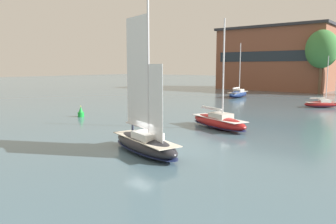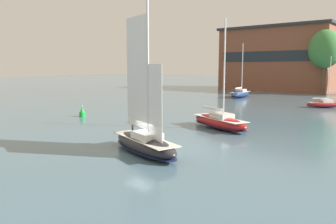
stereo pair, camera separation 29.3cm
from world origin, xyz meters
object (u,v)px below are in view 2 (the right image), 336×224
at_px(sailboat_moored_outer_mooring, 219,121).
at_px(channel_buoy, 82,112).
at_px(sailboat_moored_far_slip, 240,94).
at_px(sailboat_main, 144,141).
at_px(sailboat_moored_near_marina, 325,104).
at_px(tree_shore_left, 325,49).

height_order(sailboat_moored_outer_mooring, channel_buoy, sailboat_moored_outer_mooring).
distance_m(sailboat_moored_far_slip, channel_buoy, 40.19).
relative_size(sailboat_main, sailboat_moored_outer_mooring, 0.99).
bearing_deg(sailboat_moored_near_marina, sailboat_moored_outer_mooring, -98.83).
height_order(tree_shore_left, sailboat_moored_outer_mooring, tree_shore_left).
distance_m(sailboat_main, sailboat_moored_outer_mooring, 12.94).
bearing_deg(sailboat_moored_near_marina, sailboat_moored_far_slip, 157.88).
xyz_separation_m(tree_shore_left, sailboat_moored_near_marina, (7.53, -28.10, -10.47)).
xyz_separation_m(sailboat_moored_outer_mooring, channel_buoy, (-19.09, -4.37, -0.20)).
bearing_deg(sailboat_moored_far_slip, channel_buoy, -95.30).
relative_size(sailboat_moored_near_marina, sailboat_moored_far_slip, 0.72).
height_order(tree_shore_left, sailboat_moored_near_marina, tree_shore_left).
height_order(sailboat_main, channel_buoy, sailboat_main).
xyz_separation_m(tree_shore_left, sailboat_moored_outer_mooring, (3.24, -55.75, -10.25)).
relative_size(sailboat_main, sailboat_moored_near_marina, 1.38).
bearing_deg(sailboat_moored_near_marina, channel_buoy, -126.15).
relative_size(sailboat_moored_far_slip, sailboat_moored_outer_mooring, 1.00).
bearing_deg(channel_buoy, sailboat_moored_near_marina, 53.85).
relative_size(sailboat_main, sailboat_moored_far_slip, 0.99).
xyz_separation_m(tree_shore_left, sailboat_main, (3.92, -68.67, -10.10)).
bearing_deg(tree_shore_left, sailboat_main, -86.73).
xyz_separation_m(tree_shore_left, sailboat_moored_far_slip, (-12.15, -20.10, -10.25)).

